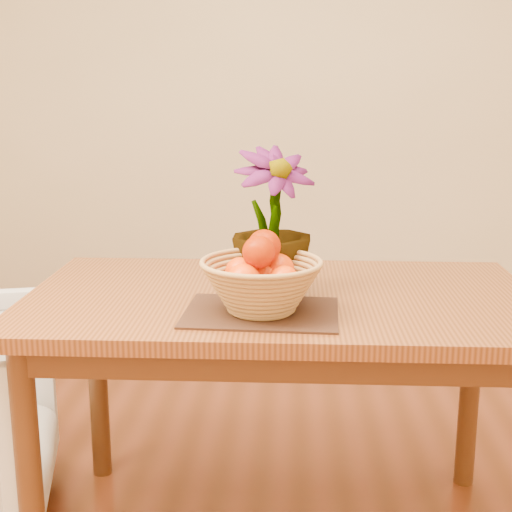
{
  "coord_description": "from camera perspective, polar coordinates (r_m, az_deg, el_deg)",
  "views": [
    {
      "loc": [
        0.03,
        -1.59,
        1.3
      ],
      "look_at": [
        -0.06,
        0.18,
        0.88
      ],
      "focal_mm": 50.0,
      "sensor_mm": 36.0,
      "label": 1
    }
  ],
  "objects": [
    {
      "name": "potted_plant",
      "position": [
        1.92,
        1.28,
        2.72
      ],
      "size": [
        0.3,
        0.3,
        0.4
      ],
      "primitive_type": "imported",
      "rotation": [
        0.0,
        0.0,
        0.49
      ],
      "color": "#1F4814",
      "rests_on": "table"
    },
    {
      "name": "placemat",
      "position": [
        1.8,
        0.43,
        -4.54
      ],
      "size": [
        0.4,
        0.31,
        0.01
      ],
      "primitive_type": "cube",
      "rotation": [
        0.0,
        0.0,
        -0.05
      ],
      "color": "#381F14",
      "rests_on": "table"
    },
    {
      "name": "orange_pile",
      "position": [
        1.76,
        0.44,
        -0.57
      ],
      "size": [
        0.19,
        0.2,
        0.15
      ],
      "rotation": [
        0.0,
        0.0,
        0.34
      ],
      "color": "#F54604",
      "rests_on": "wicker_basket"
    },
    {
      "name": "wicker_basket",
      "position": [
        1.78,
        0.43,
        -2.55
      ],
      "size": [
        0.31,
        0.31,
        0.13
      ],
      "color": "#A47444",
      "rests_on": "placemat"
    },
    {
      "name": "table",
      "position": [
        2.0,
        1.98,
        -5.42
      ],
      "size": [
        1.4,
        0.8,
        0.75
      ],
      "color": "brown",
      "rests_on": "floor"
    },
    {
      "name": "wall_back",
      "position": [
        3.84,
        2.57,
        13.91
      ],
      "size": [
        4.0,
        0.02,
        2.7
      ],
      "primitive_type": "cube",
      "color": "#F9E7BE",
      "rests_on": "floor"
    }
  ]
}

